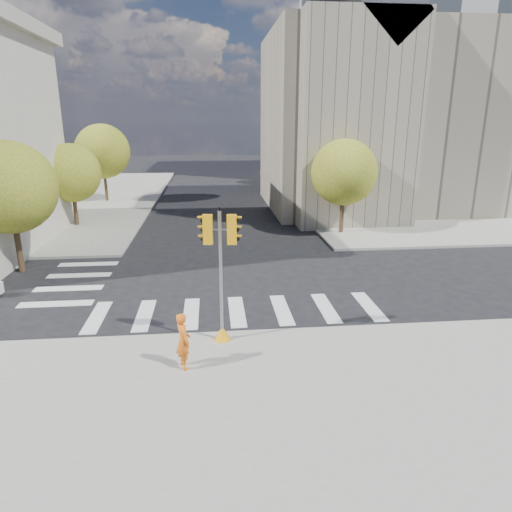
{
  "coord_description": "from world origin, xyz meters",
  "views": [
    {
      "loc": [
        -0.99,
        -18.66,
        7.33
      ],
      "look_at": [
        0.72,
        -1.4,
        2.1
      ],
      "focal_mm": 32.0,
      "sensor_mm": 36.0,
      "label": 1
    }
  ],
  "objects_px": {
    "photographer": "(183,341)",
    "lamp_far": "(299,147)",
    "traffic_signal": "(221,286)",
    "lamp_near": "(335,159)"
  },
  "relations": [
    {
      "from": "traffic_signal",
      "to": "photographer",
      "type": "distance_m",
      "value": 2.31
    },
    {
      "from": "lamp_far",
      "to": "photographer",
      "type": "xyz_separation_m",
      "value": [
        -9.94,
        -34.3,
        -3.55
      ]
    },
    {
      "from": "lamp_far",
      "to": "photographer",
      "type": "bearing_deg",
      "value": -106.15
    },
    {
      "from": "lamp_near",
      "to": "traffic_signal",
      "type": "height_order",
      "value": "lamp_near"
    },
    {
      "from": "traffic_signal",
      "to": "photographer",
      "type": "bearing_deg",
      "value": -119.3
    },
    {
      "from": "photographer",
      "to": "lamp_far",
      "type": "bearing_deg",
      "value": -38.79
    },
    {
      "from": "lamp_near",
      "to": "lamp_far",
      "type": "bearing_deg",
      "value": 90.0
    },
    {
      "from": "lamp_near",
      "to": "lamp_far",
      "type": "relative_size",
      "value": 1.0
    },
    {
      "from": "traffic_signal",
      "to": "lamp_far",
      "type": "bearing_deg",
      "value": 81.08
    },
    {
      "from": "photographer",
      "to": "traffic_signal",
      "type": "bearing_deg",
      "value": -58.03
    }
  ]
}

